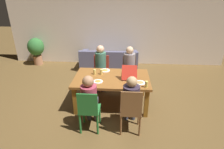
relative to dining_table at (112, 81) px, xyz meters
name	(u,v)px	position (x,y,z in m)	size (l,w,h in m)	color
ground_plane	(112,104)	(0.00, 0.00, -0.63)	(20.00, 20.00, 0.00)	brown
back_wall	(117,26)	(0.00, 2.91, 0.75)	(7.83, 0.12, 2.77)	silver
dining_table	(112,81)	(0.00, 0.00, 0.00)	(1.75, 1.10, 0.72)	brown
chair_0	(89,110)	(-0.37, -1.00, -0.14)	(0.40, 0.39, 0.91)	#256E30
person_0	(90,97)	(-0.37, -0.87, 0.06)	(0.31, 0.48, 1.17)	#403B47
chair_1	(101,69)	(-0.37, 1.02, -0.14)	(0.45, 0.39, 0.88)	#AC3425
person_1	(100,64)	(-0.37, 0.87, 0.08)	(0.30, 0.52, 1.22)	#403246
chair_2	(131,110)	(0.42, -1.01, -0.09)	(0.41, 0.39, 0.97)	brown
person_2	(131,98)	(0.42, -0.85, 0.05)	(0.31, 0.55, 1.18)	#3A3E4B
chair_3	(129,71)	(0.42, 1.02, -0.18)	(0.39, 0.45, 0.86)	brown
person_3	(129,65)	(0.42, 0.87, 0.07)	(0.31, 0.54, 1.20)	#37324D
pizza_box_0	(129,74)	(0.40, 0.12, 0.14)	(0.34, 0.52, 0.32)	red
plate_0	(98,81)	(-0.29, -0.24, 0.10)	(0.22, 0.22, 0.03)	white
plate_1	(105,70)	(-0.20, 0.39, 0.10)	(0.25, 0.25, 0.03)	white
plate_2	(140,83)	(0.64, -0.24, 0.10)	(0.24, 0.24, 0.03)	white
drinking_glass_0	(95,72)	(-0.42, 0.15, 0.15)	(0.06, 0.06, 0.12)	#DEC762
drinking_glass_1	(101,72)	(-0.26, 0.16, 0.15)	(0.06, 0.06, 0.13)	#DFC763
drinking_glass_2	(146,84)	(0.75, -0.44, 0.16)	(0.06, 0.06, 0.14)	#E4CC5B
couch	(109,62)	(-0.25, 2.25, -0.36)	(1.97, 0.83, 0.73)	slate
potted_plant	(36,48)	(-2.95, 2.53, -0.02)	(0.58, 0.58, 1.00)	#B37A57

